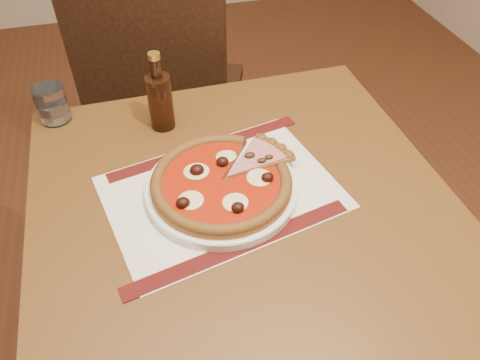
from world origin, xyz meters
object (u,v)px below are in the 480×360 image
(pizza, at_px, (221,181))
(bottle, at_px, (160,99))
(plate, at_px, (222,189))
(water_glass, at_px, (52,104))
(chair_far, at_px, (164,93))
(table, at_px, (242,232))

(pizza, bearing_deg, bottle, 107.81)
(plate, height_order, water_glass, water_glass)
(water_glass, height_order, bottle, bottle)
(chair_far, height_order, plate, chair_far)
(plate, bearing_deg, pizza, -150.66)
(chair_far, height_order, pizza, chair_far)
(table, distance_m, chair_far, 0.73)
(chair_far, relative_size, pizza, 3.52)
(pizza, bearing_deg, plate, 29.34)
(chair_far, distance_m, water_glass, 0.52)
(chair_far, xyz_separation_m, bottle, (-0.04, -0.45, 0.28))
(water_glass, bearing_deg, table, -45.56)
(chair_far, bearing_deg, water_glass, 74.15)
(table, xyz_separation_m, chair_far, (-0.07, 0.72, -0.11))
(chair_far, distance_m, bottle, 0.53)
(plate, xyz_separation_m, water_glass, (-0.31, 0.33, 0.03))
(plate, distance_m, water_glass, 0.46)
(table, distance_m, bottle, 0.34)
(water_glass, distance_m, bottle, 0.25)
(pizza, bearing_deg, table, -35.34)
(table, bearing_deg, chair_far, 95.62)
(chair_far, distance_m, plate, 0.73)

